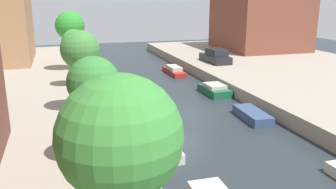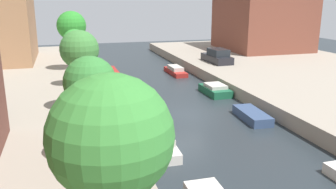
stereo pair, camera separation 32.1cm
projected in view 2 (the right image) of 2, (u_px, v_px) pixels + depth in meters
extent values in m
plane|color=#232B30|center=(188.00, 115.00, 24.55)|extent=(84.00, 84.00, 0.00)
cube|color=brown|center=(262.00, 15.00, 47.60)|extent=(10.00, 10.86, 9.15)
sphere|color=#368234|center=(111.00, 137.00, 8.51)|extent=(3.09, 3.09, 3.09)
cylinder|color=brown|center=(93.00, 133.00, 14.78)|extent=(0.34, 0.34, 2.81)
sphere|color=#327833|center=(90.00, 82.00, 14.22)|extent=(2.13, 2.13, 2.13)
cylinder|color=brown|center=(82.00, 87.00, 21.75)|extent=(0.23, 0.23, 3.03)
sphere|color=#397935|center=(79.00, 49.00, 21.14)|extent=(2.32, 2.32, 2.32)
cylinder|color=brown|center=(77.00, 69.00, 27.79)|extent=(0.24, 0.24, 2.88)
sphere|color=#2F8D30|center=(75.00, 42.00, 27.23)|extent=(1.93, 1.93, 1.93)
cylinder|color=brown|center=(73.00, 53.00, 34.14)|extent=(0.31, 0.31, 3.32)
sphere|color=#2A8428|center=(71.00, 26.00, 33.45)|extent=(2.72, 2.72, 2.72)
cube|color=black|center=(217.00, 59.00, 38.74)|extent=(1.98, 4.56, 0.78)
cube|color=#1E2328|center=(218.00, 52.00, 38.23)|extent=(1.70, 2.53, 0.74)
cube|color=beige|center=(160.00, 144.00, 19.06)|extent=(1.42, 4.44, 0.51)
cube|color=#B2ADA3|center=(160.00, 136.00, 18.89)|extent=(1.15, 2.46, 0.38)
cube|color=#33476B|center=(136.00, 110.00, 24.73)|extent=(1.86, 4.26, 0.53)
cube|color=#B2ADA3|center=(135.00, 103.00, 24.84)|extent=(1.48, 2.38, 0.37)
cube|color=#195638|center=(118.00, 87.00, 30.95)|extent=(1.86, 4.32, 0.58)
cube|color=#B2ADA3|center=(119.00, 83.00, 30.57)|extent=(1.52, 2.40, 0.25)
cube|color=maroon|center=(110.00, 72.00, 37.35)|extent=(1.43, 3.99, 0.55)
cube|color=#33476B|center=(252.00, 115.00, 23.54)|extent=(1.59, 3.54, 0.58)
cube|color=#195638|center=(215.00, 91.00, 29.76)|extent=(1.71, 3.40, 0.60)
cube|color=#B2ADA3|center=(215.00, 86.00, 29.57)|extent=(1.44, 1.88, 0.28)
cube|color=maroon|center=(175.00, 72.00, 37.64)|extent=(1.34, 4.40, 0.44)
cube|color=#B2ADA3|center=(175.00, 68.00, 37.54)|extent=(1.12, 2.43, 0.39)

